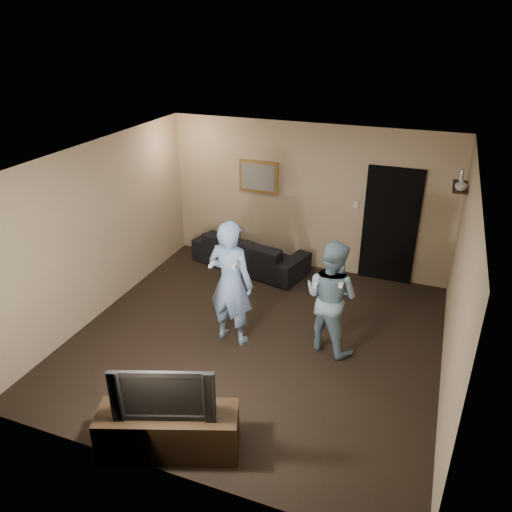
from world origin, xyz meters
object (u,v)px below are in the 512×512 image
at_px(television, 165,390).
at_px(wii_player_right, 331,297).
at_px(wii_player_left, 231,283).
at_px(tv_console, 169,432).
at_px(sofa, 250,252).

distance_m(television, wii_player_right, 2.65).
relative_size(wii_player_left, wii_player_right, 1.13).
distance_m(tv_console, wii_player_right, 2.70).
bearing_deg(wii_player_right, wii_player_left, -167.20).
distance_m(television, wii_player_left, 2.11).
bearing_deg(sofa, wii_player_left, 118.49).
bearing_deg(wii_player_left, television, -84.83).
xyz_separation_m(sofa, television, (0.78, -4.30, 0.50)).
relative_size(sofa, tv_console, 1.45).
bearing_deg(television, sofa, 80.49).
relative_size(sofa, wii_player_right, 1.32).
bearing_deg(tv_console, sofa, 80.49).
distance_m(tv_console, television, 0.56).
xyz_separation_m(television, wii_player_right, (1.13, 2.39, -0.01)).
relative_size(tv_console, television, 1.40).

